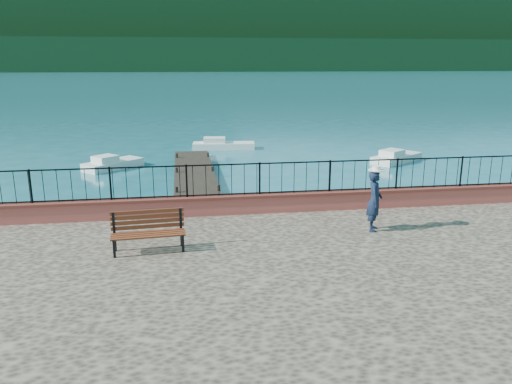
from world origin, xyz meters
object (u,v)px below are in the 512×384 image
object	(u,v)px
boat_0	(134,212)
boat_3	(113,161)
boat_2	(397,155)
boat_4	(224,143)
person	(374,201)
park_bench	(149,240)

from	to	relation	value
boat_0	boat_3	bearing A→B (deg)	109.13
boat_2	boat_3	world-z (taller)	same
boat_0	boat_2	xyz separation A→B (m)	(14.25, 9.28, 0.00)
boat_2	boat_3	xyz separation A→B (m)	(-16.20, 0.60, 0.00)
boat_2	boat_4	size ratio (longest dim) A/B	0.87
person	boat_3	size ratio (longest dim) A/B	0.52
park_bench	boat_0	distance (m)	6.29
boat_2	boat_3	bearing A→B (deg)	142.70
person	boat_3	bearing A→B (deg)	52.25
boat_2	boat_4	xyz separation A→B (m)	(-9.62, 5.96, 0.00)
boat_0	boat_2	world-z (taller)	same
park_bench	boat_2	bearing A→B (deg)	44.95
park_bench	person	xyz separation A→B (m)	(6.02, 0.67, 0.54)
boat_3	boat_4	size ratio (longest dim) A/B	0.79
boat_4	boat_0	bearing A→B (deg)	-100.78
park_bench	person	world-z (taller)	person
boat_4	person	bearing A→B (deg)	-77.56
boat_0	boat_4	distance (m)	15.93
boat_3	boat_4	bearing A→B (deg)	-4.09
park_bench	person	size ratio (longest dim) A/B	1.08
person	boat_0	distance (m)	8.97
park_bench	boat_0	size ratio (longest dim) A/B	0.42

